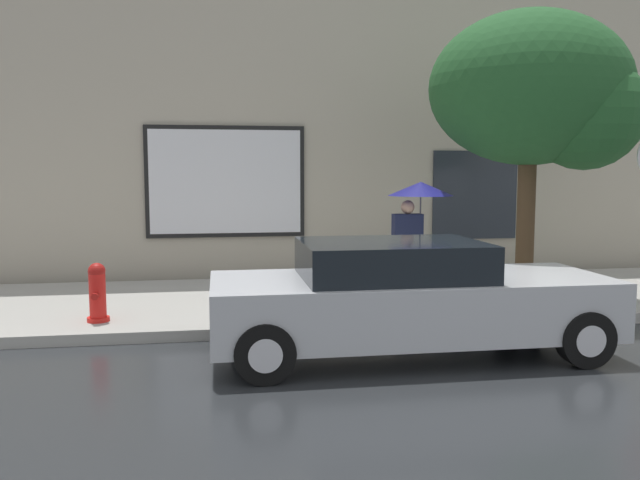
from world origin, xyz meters
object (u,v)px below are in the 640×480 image
at_px(pedestrian_with_umbrella, 417,205).
at_px(fire_hydrant, 97,293).
at_px(parked_car, 407,298).
at_px(street_tree, 541,94).

bearing_deg(pedestrian_with_umbrella, fire_hydrant, -169.90).
bearing_deg(parked_car, street_tree, 38.45).
bearing_deg(pedestrian_with_umbrella, parked_car, -109.86).
bearing_deg(fire_hydrant, street_tree, 4.48).
height_order(fire_hydrant, pedestrian_with_umbrella, pedestrian_with_umbrella).
relative_size(fire_hydrant, pedestrian_with_umbrella, 0.43).
distance_m(fire_hydrant, pedestrian_with_umbrella, 4.93).
height_order(fire_hydrant, street_tree, street_tree).
bearing_deg(fire_hydrant, pedestrian_with_umbrella, 10.10).
relative_size(parked_car, fire_hydrant, 5.82).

